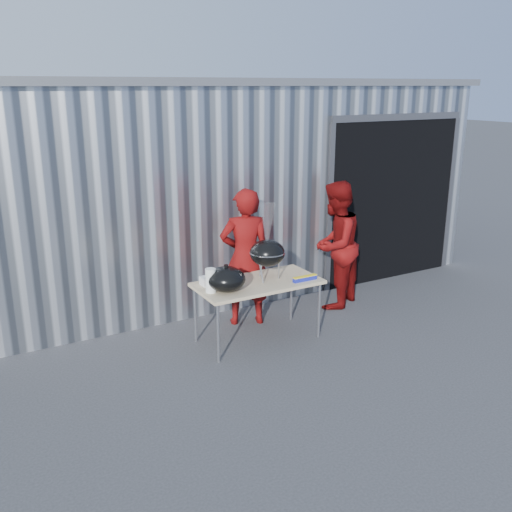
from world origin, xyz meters
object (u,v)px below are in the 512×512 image
kettle_grill (267,246)px  person_bystander (335,245)px  folding_table (258,285)px  person_cook (245,257)px

kettle_grill → person_bystander: bearing=18.3°
folding_table → person_cook: size_ratio=0.84×
folding_table → person_cook: (0.12, 0.54, 0.19)m
person_cook → person_bystander: bearing=-163.4°
folding_table → person_bystander: size_ratio=0.84×
person_bystander → person_cook: bearing=-33.2°
kettle_grill → person_cook: person_cook is taller
kettle_grill → person_cook: (-0.02, 0.52, -0.28)m
folding_table → person_cook: person_cook is taller
person_cook → person_bystander: (1.37, -0.08, -0.01)m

